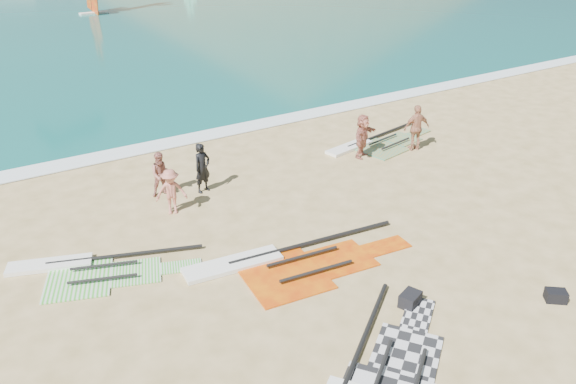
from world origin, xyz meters
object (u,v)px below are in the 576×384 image
rig_red (285,263)px  beachgoer_back (416,128)px  rig_orange (374,144)px  gear_bag_far (556,296)px  beachgoer_right (363,136)px  rig_green (88,269)px  beachgoer_left (162,174)px  person_wetsuit (202,168)px  beachgoer_mid (171,192)px  gear_bag_near (410,299)px

rig_red → beachgoer_back: beachgoer_back is taller
rig_orange → rig_red: rig_red is taller
gear_bag_far → beachgoer_right: 10.09m
rig_green → beachgoer_left: bearing=63.3°
gear_bag_far → person_wetsuit: size_ratio=0.28×
rig_red → person_wetsuit: 5.44m
beachgoer_mid → beachgoer_right: size_ratio=0.87×
rig_red → beachgoer_right: beachgoer_right is taller
person_wetsuit → beachgoer_right: bearing=-20.7°
beachgoer_left → beachgoer_back: 10.33m
beachgoer_right → rig_green: bearing=164.3°
rig_green → rig_orange: 12.93m
rig_green → beachgoer_mid: beachgoer_mid is taller
rig_orange → person_wetsuit: bearing=170.5°
gear_bag_near → beachgoer_mid: bearing=111.6°
beachgoer_mid → beachgoer_right: 8.14m
rig_orange → rig_red: bearing=-155.9°
person_wetsuit → beachgoer_right: size_ratio=1.01×
rig_green → beachgoer_left: size_ratio=3.22×
gear_bag_near → gear_bag_far: gear_bag_near is taller
gear_bag_far → beachgoer_back: 10.23m
rig_orange → rig_red: size_ratio=0.85×
rig_red → gear_bag_near: gear_bag_near is taller
gear_bag_far → beachgoer_right: beachgoer_right is taller
rig_orange → gear_bag_far: (-3.20, -10.54, 0.10)m
rig_orange → beachgoer_mid: (-9.39, -1.09, 0.71)m
beachgoer_left → rig_orange: bearing=8.5°
rig_green → rig_orange: (12.59, 2.96, 0.00)m
beachgoer_left → beachgoer_back: size_ratio=0.83×
rig_orange → beachgoer_left: beachgoer_left is taller
rig_orange → gear_bag_far: bearing=-117.6°
rig_orange → gear_bag_far: 11.01m
rig_red → beachgoer_mid: bearing=114.1°
gear_bag_far → beachgoer_back: beachgoer_back is taller
rig_orange → beachgoer_mid: size_ratio=3.64×
gear_bag_near → beachgoer_mid: size_ratio=0.36×
rig_green → beachgoer_back: beachgoer_back is taller
beachgoer_left → beachgoer_mid: (-0.22, -1.39, -0.02)m
gear_bag_near → person_wetsuit: (-1.51, 8.56, 0.70)m
rig_green → rig_red: bearing=-9.5°
gear_bag_near → beachgoer_right: 9.56m
gear_bag_near → person_wetsuit: person_wetsuit is taller
beachgoer_mid → gear_bag_far: bearing=-36.9°
rig_green → gear_bag_near: gear_bag_near is taller
rig_red → rig_green: bearing=157.2°
person_wetsuit → beachgoer_back: size_ratio=0.93×
rig_red → beachgoer_mid: size_ratio=4.27×
gear_bag_near → gear_bag_far: (3.16, -1.81, -0.03)m
beachgoer_left → gear_bag_far: bearing=-50.8°
gear_bag_far → beachgoer_mid: 11.31m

